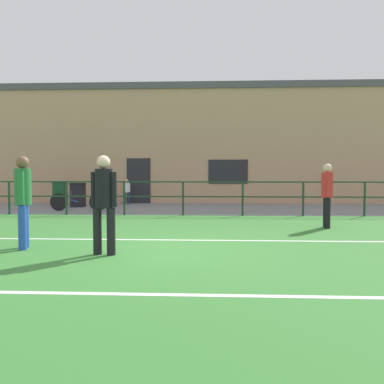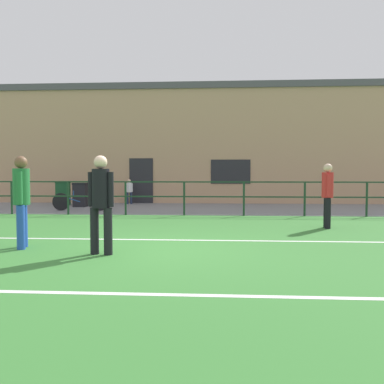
{
  "view_description": "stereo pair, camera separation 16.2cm",
  "coord_description": "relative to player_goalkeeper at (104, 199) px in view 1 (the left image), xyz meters",
  "views": [
    {
      "loc": [
        0.97,
        -7.42,
        1.45
      ],
      "look_at": [
        0.43,
        3.39,
        0.92
      ],
      "focal_mm": 37.5,
      "sensor_mm": 36.0,
      "label": 1
    },
    {
      "loc": [
        1.13,
        -7.41,
        1.45
      ],
      "look_at": [
        0.43,
        3.39,
        0.92
      ],
      "focal_mm": 37.5,
      "sensor_mm": 36.0,
      "label": 2
    }
  ],
  "objects": [
    {
      "name": "ground",
      "position": [
        0.92,
        0.52,
        -1.01
      ],
      "size": [
        60.0,
        44.0,
        0.04
      ],
      "primitive_type": "cube",
      "color": "#387A33"
    },
    {
      "name": "field_line_touchline",
      "position": [
        0.92,
        1.58,
        -0.99
      ],
      "size": [
        36.0,
        0.11,
        0.0
      ],
      "primitive_type": "cube",
      "color": "white",
      "rests_on": "ground"
    },
    {
      "name": "field_line_hash",
      "position": [
        0.92,
        -2.25,
        -0.99
      ],
      "size": [
        36.0,
        0.11,
        0.0
      ],
      "primitive_type": "cube",
      "color": "white",
      "rests_on": "ground"
    },
    {
      "name": "pavement_strip",
      "position": [
        0.92,
        9.02,
        -0.98
      ],
      "size": [
        48.0,
        5.0,
        0.02
      ],
      "primitive_type": "cube",
      "color": "slate",
      "rests_on": "ground"
    },
    {
      "name": "perimeter_fence",
      "position": [
        0.92,
        6.52,
        -0.24
      ],
      "size": [
        36.07,
        0.07,
        1.15
      ],
      "color": "#193823",
      "rests_on": "ground"
    },
    {
      "name": "clubhouse_facade",
      "position": [
        0.92,
        12.72,
        1.81
      ],
      "size": [
        28.0,
        2.56,
        5.58
      ],
      "color": "tan",
      "rests_on": "ground"
    },
    {
      "name": "player_goalkeeper",
      "position": [
        0.0,
        0.0,
        0.0
      ],
      "size": [
        0.47,
        0.31,
        1.74
      ],
      "rotation": [
        0.0,
        0.0,
        2.97
      ],
      "color": "black",
      "rests_on": "ground"
    },
    {
      "name": "player_striker",
      "position": [
        -1.68,
        0.48,
        0.01
      ],
      "size": [
        0.31,
        0.47,
        1.76
      ],
      "rotation": [
        0.0,
        0.0,
        1.86
      ],
      "color": "blue",
      "rests_on": "ground"
    },
    {
      "name": "player_winger",
      "position": [
        4.89,
        3.67,
        -0.04
      ],
      "size": [
        0.29,
        0.46,
        1.67
      ],
      "rotation": [
        0.0,
        0.0,
        1.46
      ],
      "color": "black",
      "rests_on": "ground"
    },
    {
      "name": "spectator_child",
      "position": [
        -1.94,
        10.96,
        -0.33
      ],
      "size": [
        0.31,
        0.2,
        1.12
      ],
      "rotation": [
        0.0,
        0.0,
        3.24
      ],
      "color": "#232D4C",
      "rests_on": "pavement_strip"
    },
    {
      "name": "bicycle_parked_0",
      "position": [
        -3.08,
        7.72,
        -0.63
      ],
      "size": [
        2.14,
        0.04,
        0.75
      ],
      "color": "black",
      "rests_on": "pavement_strip"
    },
    {
      "name": "trash_bin_0",
      "position": [
        -3.64,
        9.36,
        -0.47
      ],
      "size": [
        0.56,
        0.47,
        1.0
      ],
      "color": "black",
      "rests_on": "pavement_strip"
    },
    {
      "name": "trash_bin_1",
      "position": [
        -4.68,
        10.12,
        -0.44
      ],
      "size": [
        0.55,
        0.47,
        1.05
      ],
      "color": "#194C28",
      "rests_on": "pavement_strip"
    }
  ]
}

